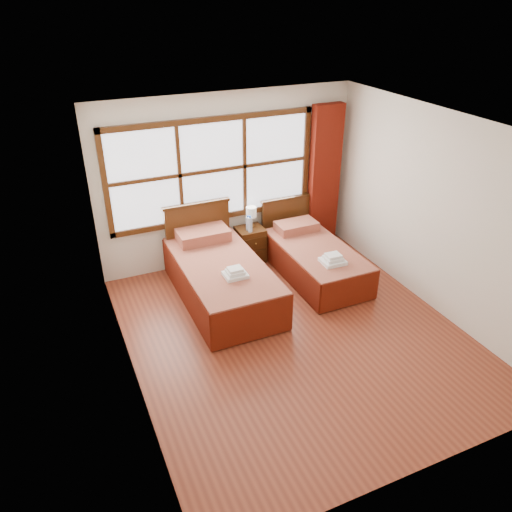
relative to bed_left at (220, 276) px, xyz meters
name	(u,v)px	position (x,y,z in m)	size (l,w,h in m)	color
floor	(295,334)	(0.55, -1.20, -0.33)	(4.50, 4.50, 0.00)	brown
ceiling	(304,128)	(0.55, -1.20, 2.27)	(4.50, 4.50, 0.00)	white
wall_back	(228,180)	(0.55, 1.05, 0.97)	(4.00, 4.00, 0.00)	silver
wall_left	(122,279)	(-1.45, -1.20, 0.97)	(4.50, 4.50, 0.00)	silver
wall_right	(437,214)	(2.55, -1.20, 0.97)	(4.50, 4.50, 0.00)	silver
window	(213,170)	(0.30, 1.02, 1.17)	(3.16, 0.06, 1.56)	white
curtain	(324,177)	(2.15, 0.91, 0.84)	(0.50, 0.16, 2.30)	maroon
bed_left	(220,276)	(0.00, 0.00, 0.00)	(1.10, 2.12, 1.07)	#3D210C
bed_right	(314,258)	(1.49, 0.00, -0.05)	(0.94, 1.96, 0.91)	#3D210C
nightstand	(250,244)	(0.80, 0.80, -0.05)	(0.42, 0.42, 0.56)	#48260F
towels_left	(235,273)	(0.04, -0.46, 0.29)	(0.29, 0.26, 0.12)	white
towels_right	(333,259)	(1.47, -0.54, 0.21)	(0.33, 0.29, 0.14)	white
lamp	(251,213)	(0.86, 0.89, 0.46)	(0.16, 0.16, 0.31)	#C98A40
bottle_near	(250,224)	(0.76, 0.70, 0.35)	(0.07, 0.07, 0.26)	silver
bottle_far	(248,223)	(0.75, 0.77, 0.34)	(0.06, 0.06, 0.24)	silver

